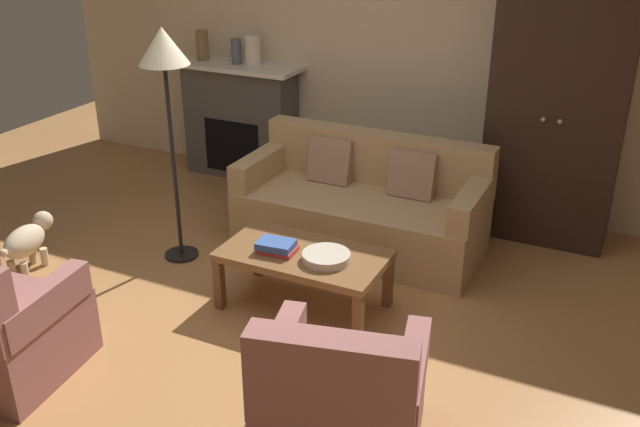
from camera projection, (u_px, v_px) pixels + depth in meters
The scene contains 14 objects.
ground_plane at pixel (262, 325), 4.65m from camera, with size 9.60×9.60×0.00m, color #B27A47.
back_wall at pixel (403, 43), 6.16m from camera, with size 7.20×0.10×2.80m, color beige.
fireplace at pixel (241, 120), 6.91m from camera, with size 1.26×0.48×1.12m.
armoire at pixel (557, 112), 5.48m from camera, with size 1.06×0.57×2.08m.
couch at pixel (363, 208), 5.60m from camera, with size 1.92×0.86×0.86m.
coffee_table at pixel (304, 259), 4.71m from camera, with size 1.10×0.60×0.42m.
fruit_bowl at pixel (326, 257), 4.57m from camera, with size 0.32×0.32×0.06m, color beige.
book_stack at pixel (277, 247), 4.68m from camera, with size 0.26×0.19×0.08m.
mantel_vase_bronze at pixel (202, 45), 6.76m from camera, with size 0.12×0.12×0.28m, color olive.
mantel_vase_slate at pixel (236, 51), 6.62m from camera, with size 0.10×0.10×0.24m, color #565B66.
mantel_vase_cream at pixel (253, 50), 6.54m from camera, with size 0.15×0.15×0.29m, color beige.
armchair_near_right at pixel (341, 405), 3.46m from camera, with size 0.92×0.92×0.88m.
floor_lamp at pixel (164, 61), 4.91m from camera, with size 0.36×0.36×1.76m.
dog at pixel (27, 240), 5.24m from camera, with size 0.27×0.57×0.39m.
Camera 1 is at (2.06, -3.36, 2.60)m, focal length 39.69 mm.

